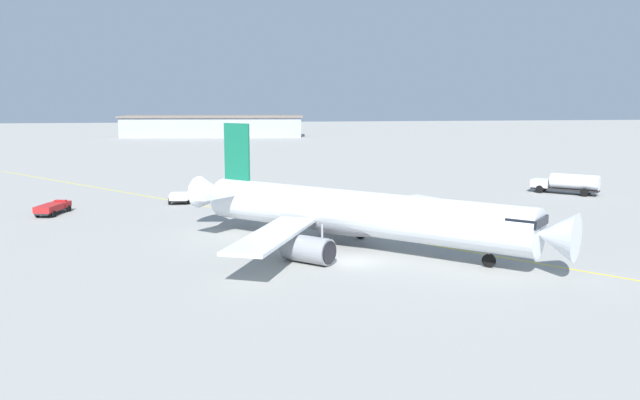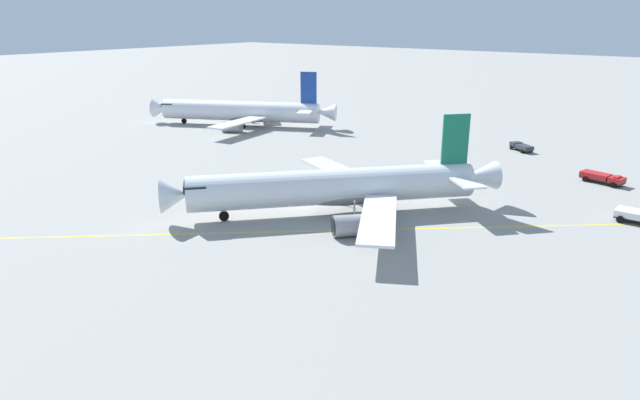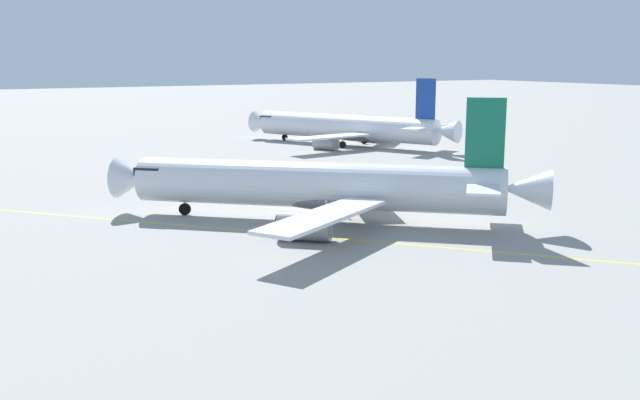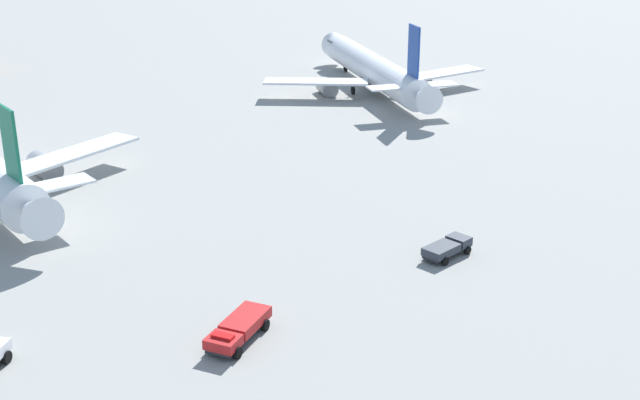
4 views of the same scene
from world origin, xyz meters
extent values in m
plane|color=gray|center=(0.00, 0.00, 0.00)|extent=(600.00, 600.00, 0.00)
cone|color=silver|center=(-16.87, -11.86, 3.55)|extent=(5.20, 5.25, 3.40)
cube|color=#146B4C|center=(-14.57, -9.29, 8.13)|extent=(2.31, 2.55, 5.77)
cube|color=silver|center=(-11.99, -11.59, 4.05)|extent=(5.70, 5.48, 0.20)
cube|color=silver|center=(0.08, -6.71, 2.55)|extent=(14.60, 8.82, 0.28)
cylinder|color=gray|center=(-0.23, -3.82, 1.18)|extent=(4.47, 4.63, 2.25)
cylinder|color=black|center=(1.20, -2.22, 1.18)|extent=(1.52, 1.38, 1.91)
cylinder|color=#9EA0A5|center=(-3.60, -2.12, 1.55)|extent=(0.20, 0.20, 2.00)
cylinder|color=black|center=(-3.60, -2.12, 0.55)|extent=(0.96, 1.02, 1.10)
cylinder|color=white|center=(41.95, -30.60, 3.01)|extent=(31.00, 18.07, 3.97)
cone|color=white|center=(57.64, -22.81, 3.01)|extent=(4.36, 4.71, 3.77)
cone|color=white|center=(25.99, -38.52, 3.31)|extent=(5.08, 4.80, 3.38)
cube|color=black|center=(55.67, -23.79, 3.91)|extent=(3.65, 4.09, 0.70)
ellipsoid|color=slate|center=(40.49, -31.33, 1.92)|extent=(12.11, 8.42, 2.18)
cube|color=#193D93|center=(29.09, -36.99, 8.06)|extent=(2.97, 1.64, 6.12)
cube|color=white|center=(27.67, -34.14, 3.81)|extent=(4.45, 5.43, 0.20)
cube|color=white|center=(30.50, -39.83, 3.81)|extent=(4.45, 5.43, 0.20)
cube|color=white|center=(35.77, -23.81, 2.32)|extent=(5.29, 14.03, 0.28)
cube|color=white|center=(43.62, -39.63, 2.32)|extent=(12.20, 12.14, 0.28)
cylinder|color=gray|center=(38.35, -24.82, 0.98)|extent=(4.35, 3.63, 2.18)
cylinder|color=black|center=(40.08, -23.96, 0.98)|extent=(0.96, 1.73, 1.86)
cylinder|color=gray|center=(44.38, -36.96, 0.98)|extent=(4.35, 3.63, 2.18)
cylinder|color=black|center=(46.11, -36.10, 0.98)|extent=(0.96, 1.73, 1.86)
cylinder|color=#9EA0A5|center=(53.06, -25.09, 1.43)|extent=(0.20, 0.20, 1.77)
cylinder|color=black|center=(53.06, -25.09, 0.55)|extent=(1.12, 0.76, 1.10)
cylinder|color=#9EA0A5|center=(38.98, -28.30, 1.43)|extent=(0.20, 0.20, 1.77)
cylinder|color=black|center=(38.98, -28.30, 0.55)|extent=(1.12, 0.76, 1.10)
cylinder|color=#9EA0A5|center=(41.99, -34.36, 1.43)|extent=(0.20, 0.20, 1.77)
cylinder|color=black|center=(41.99, -34.36, 0.55)|extent=(1.12, 0.76, 1.10)
cube|color=#232326|center=(-26.65, -30.69, 0.48)|extent=(5.74, 2.87, 0.20)
cube|color=red|center=(-28.53, -30.25, 0.91)|extent=(2.05, 2.28, 0.65)
cube|color=black|center=(-29.23, -30.09, 1.00)|extent=(0.45, 1.62, 0.36)
cube|color=red|center=(-25.74, -30.89, 0.93)|extent=(4.01, 2.74, 0.70)
cube|color=red|center=(-28.53, -30.25, 1.33)|extent=(0.89, 1.47, 0.16)
cylinder|color=black|center=(-28.75, -31.21, 0.38)|extent=(0.80, 0.44, 0.76)
cylinder|color=black|center=(-28.30, -29.29, 0.38)|extent=(0.80, 0.44, 0.76)
cylinder|color=black|center=(-25.15, -32.04, 0.38)|extent=(0.80, 0.44, 0.76)
cylinder|color=black|center=(-24.71, -30.13, 0.38)|extent=(0.80, 0.44, 0.76)
cube|color=#232326|center=(-11.58, -43.03, 0.42)|extent=(4.36, 3.64, 0.20)
cube|color=#2D333D|center=(-10.34, -43.88, 0.87)|extent=(2.04, 2.15, 0.70)
cube|color=black|center=(-9.89, -44.19, 0.97)|extent=(0.89, 1.24, 0.39)
cube|color=#2D333D|center=(-12.19, -42.61, 0.82)|extent=(3.29, 3.01, 0.60)
cylinder|color=black|center=(-9.85, -43.17, 0.32)|extent=(0.69, 0.59, 0.64)
cylinder|color=black|center=(-10.83, -44.59, 0.32)|extent=(0.69, 0.59, 0.64)
cylinder|color=black|center=(-12.22, -41.54, 0.32)|extent=(0.69, 0.59, 0.64)
cylinder|color=black|center=(-13.20, -42.96, 0.32)|extent=(0.69, 0.59, 0.64)
cylinder|color=black|center=(-31.77, -17.74, 0.40)|extent=(0.80, 0.28, 0.80)
camera|label=1|loc=(51.47, -10.18, 13.71)|focal=36.20mm
camera|label=2|loc=(-40.79, 50.45, 21.68)|focal=31.58mm
camera|label=3|loc=(-59.71, 32.08, 14.23)|focal=40.83mm
camera|label=4|loc=(-71.11, -44.11, 27.08)|focal=47.03mm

